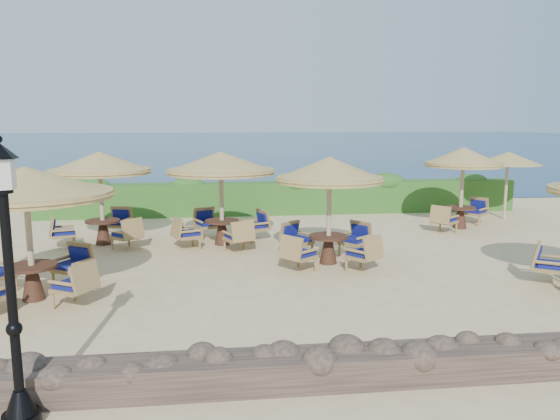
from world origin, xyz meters
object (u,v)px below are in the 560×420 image
at_px(cafe_set_1, 329,192).
at_px(cafe_set_5, 463,169).
at_px(cafe_set_4, 221,179).
at_px(lamp_post, 12,299).
at_px(cafe_set_3, 100,177).
at_px(cafe_set_0, 27,203).
at_px(extra_parasol, 508,158).

height_order(cafe_set_1, cafe_set_5, same).
bearing_deg(cafe_set_5, cafe_set_4, -169.50).
distance_m(cafe_set_1, cafe_set_4, 3.52).
bearing_deg(cafe_set_4, cafe_set_1, -42.57).
xyz_separation_m(lamp_post, cafe_set_5, (10.26, 10.56, 0.39)).
relative_size(cafe_set_1, cafe_set_3, 0.92).
relative_size(cafe_set_0, cafe_set_3, 1.16).
bearing_deg(cafe_set_3, cafe_set_5, 5.25).
height_order(extra_parasol, cafe_set_1, cafe_set_1).
xyz_separation_m(extra_parasol, cafe_set_3, (-13.51, -2.46, -0.25)).
relative_size(extra_parasol, cafe_set_1, 0.91).
xyz_separation_m(extra_parasol, cafe_set_1, (-7.54, -5.26, -0.39)).
bearing_deg(extra_parasol, cafe_set_1, -145.11).
height_order(extra_parasol, cafe_set_3, cafe_set_3).
relative_size(extra_parasol, cafe_set_0, 0.72).
bearing_deg(cafe_set_1, cafe_set_3, 154.89).
relative_size(cafe_set_1, cafe_set_4, 0.87).
distance_m(lamp_post, extra_parasol, 17.41).
height_order(lamp_post, cafe_set_0, lamp_post).
distance_m(lamp_post, cafe_set_5, 14.73).
height_order(extra_parasol, cafe_set_0, cafe_set_0).
bearing_deg(lamp_post, cafe_set_0, 105.74).
xyz_separation_m(extra_parasol, cafe_set_4, (-10.13, -2.88, -0.28)).
bearing_deg(cafe_set_1, extra_parasol, 34.89).
bearing_deg(cafe_set_4, lamp_post, -105.14).
distance_m(extra_parasol, cafe_set_4, 10.54).
xyz_separation_m(lamp_post, extra_parasol, (12.60, 12.00, 0.62)).
height_order(lamp_post, cafe_set_5, lamp_post).
bearing_deg(cafe_set_1, lamp_post, -126.88).
xyz_separation_m(cafe_set_1, cafe_set_3, (-5.97, 2.80, 0.14)).
bearing_deg(cafe_set_1, cafe_set_0, -162.41).
bearing_deg(cafe_set_0, cafe_set_4, 49.24).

